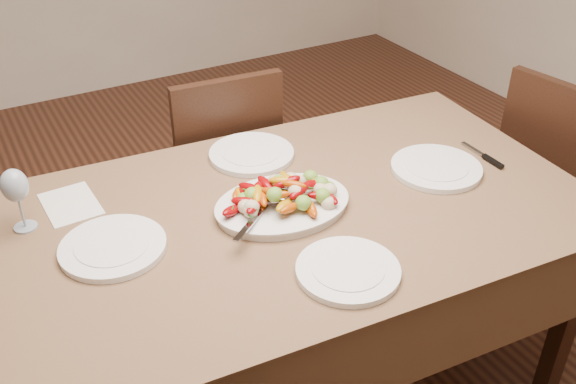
# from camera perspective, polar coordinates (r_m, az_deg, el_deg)

# --- Properties ---
(dining_table) EXTENTS (1.91, 1.18, 0.76)m
(dining_table) POSITION_cam_1_polar(r_m,az_deg,el_deg) (2.16, 0.00, -9.88)
(dining_table) COLOR brown
(dining_table) RESTS_ON ground
(chair_far) EXTENTS (0.45, 0.45, 0.95)m
(chair_far) POSITION_cam_1_polar(r_m,az_deg,el_deg) (2.69, -6.38, 2.02)
(chair_far) COLOR black
(chair_far) RESTS_ON ground
(chair_right) EXTENTS (0.48, 0.48, 0.95)m
(chair_right) POSITION_cam_1_polar(r_m,az_deg,el_deg) (2.82, 23.47, 0.80)
(chair_right) COLOR black
(chair_right) RESTS_ON ground
(serving_platter) EXTENTS (0.42, 0.33, 0.02)m
(serving_platter) POSITION_cam_1_polar(r_m,az_deg,el_deg) (1.91, -0.49, -1.29)
(serving_platter) COLOR white
(serving_platter) RESTS_ON dining_table
(roasted_vegetables) EXTENTS (0.35, 0.25, 0.09)m
(roasted_vegetables) POSITION_cam_1_polar(r_m,az_deg,el_deg) (1.88, -0.50, 0.14)
(roasted_vegetables) COLOR #750305
(roasted_vegetables) RESTS_ON serving_platter
(serving_spoon) EXTENTS (0.23, 0.25, 0.03)m
(serving_spoon) POSITION_cam_1_polar(r_m,az_deg,el_deg) (1.84, -1.85, -1.42)
(serving_spoon) COLOR #9EA0A8
(serving_spoon) RESTS_ON serving_platter
(plate_left) EXTENTS (0.29, 0.29, 0.02)m
(plate_left) POSITION_cam_1_polar(r_m,az_deg,el_deg) (1.82, -15.30, -4.76)
(plate_left) COLOR white
(plate_left) RESTS_ON dining_table
(plate_right) EXTENTS (0.30, 0.30, 0.02)m
(plate_right) POSITION_cam_1_polar(r_m,az_deg,el_deg) (2.16, 13.04, 2.08)
(plate_right) COLOR white
(plate_right) RESTS_ON dining_table
(plate_far) EXTENTS (0.29, 0.29, 0.02)m
(plate_far) POSITION_cam_1_polar(r_m,az_deg,el_deg) (2.19, -3.26, 3.38)
(plate_far) COLOR white
(plate_far) RESTS_ON dining_table
(plate_near) EXTENTS (0.27, 0.27, 0.02)m
(plate_near) POSITION_cam_1_polar(r_m,az_deg,el_deg) (1.69, 5.35, -6.98)
(plate_near) COLOR white
(plate_near) RESTS_ON dining_table
(wine_glass) EXTENTS (0.08, 0.08, 0.20)m
(wine_glass) POSITION_cam_1_polar(r_m,az_deg,el_deg) (1.94, -22.89, -0.50)
(wine_glass) COLOR #8C99A5
(wine_glass) RESTS_ON dining_table
(menu_card) EXTENTS (0.16, 0.22, 0.00)m
(menu_card) POSITION_cam_1_polar(r_m,az_deg,el_deg) (2.05, -18.77, -1.02)
(menu_card) COLOR silver
(menu_card) RESTS_ON dining_table
(table_knife) EXTENTS (0.02, 0.20, 0.01)m
(table_knife) POSITION_cam_1_polar(r_m,az_deg,el_deg) (2.28, 17.01, 3.05)
(table_knife) COLOR #9EA0A8
(table_knife) RESTS_ON dining_table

